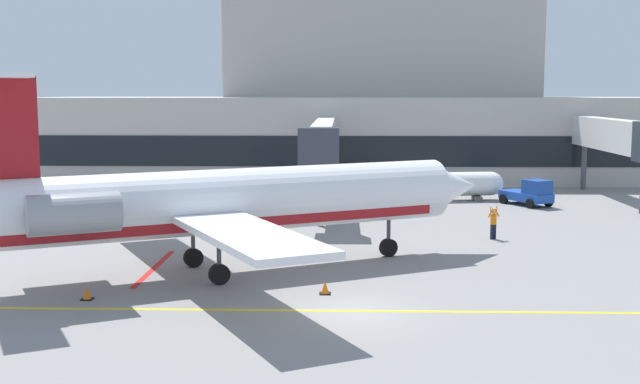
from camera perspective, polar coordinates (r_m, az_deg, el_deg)
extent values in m
cube|color=gray|center=(30.51, 2.58, -8.63)|extent=(120.00, 120.00, 0.10)
cube|color=yellow|center=(30.58, 2.58, -8.49)|extent=(108.00, 0.24, 0.01)
cube|color=red|center=(38.53, -11.76, -5.33)|extent=(0.30, 8.00, 0.01)
cube|color=#B7B2A8|center=(76.58, 3.26, 3.89)|extent=(61.77, 14.15, 7.72)
cube|color=#A8A49A|center=(80.24, 4.34, 11.17)|extent=(29.90, 9.91, 12.25)
cube|color=black|center=(69.52, 3.42, 2.92)|extent=(59.30, 0.12, 2.67)
cube|color=silver|center=(58.73, 0.26, 3.86)|extent=(1.40, 21.47, 2.40)
cube|color=#2D333D|center=(47.12, -0.08, 3.03)|extent=(2.40, 2.00, 2.64)
cylinder|color=#4C4C51|center=(68.17, 0.45, 1.78)|extent=(0.44, 0.44, 3.64)
cylinder|color=#4C4C51|center=(49.12, -0.02, -0.34)|extent=(0.44, 0.44, 3.64)
cube|color=silver|center=(64.82, 20.06, 3.87)|extent=(1.40, 15.84, 2.40)
cylinder|color=#4C4C51|center=(71.14, 18.34, 1.70)|extent=(0.44, 0.44, 3.79)
cylinder|color=white|center=(36.37, -6.58, -0.64)|extent=(21.11, 12.90, 2.92)
cube|color=maroon|center=(36.49, -6.56, -1.89)|extent=(19.00, 11.61, 0.53)
cone|color=white|center=(41.95, 9.30, 0.36)|extent=(4.17, 4.02, 2.86)
cube|color=white|center=(42.02, -11.30, -0.28)|extent=(7.31, 10.10, 0.28)
cube|color=white|center=(30.07, -5.16, -3.11)|extent=(7.31, 10.10, 0.28)
cylinder|color=gray|center=(36.93, -18.29, -0.49)|extent=(3.85, 3.05, 1.61)
cylinder|color=gray|center=(32.41, -17.19, -1.48)|extent=(3.85, 3.05, 1.61)
cube|color=maroon|center=(34.14, -21.70, 4.30)|extent=(2.44, 1.43, 4.09)
cube|color=white|center=(34.11, -21.86, 7.73)|extent=(3.97, 5.09, 0.20)
cylinder|color=#3F3F44|center=(40.24, 4.93, -2.67)|extent=(0.20, 0.20, 1.43)
cylinder|color=black|center=(40.41, 4.91, -3.98)|extent=(0.96, 0.73, 0.90)
cylinder|color=#3F3F44|center=(38.12, -9.07, -3.28)|extent=(0.20, 0.20, 1.43)
cylinder|color=black|center=(38.30, -9.04, -4.66)|extent=(0.96, 0.73, 0.90)
cylinder|color=#3F3F44|center=(34.57, -7.23, -4.33)|extent=(0.20, 0.20, 1.43)
cylinder|color=black|center=(34.77, -7.21, -5.85)|extent=(0.96, 0.73, 0.90)
cube|color=#1E4CB2|center=(60.12, 14.50, -0.30)|extent=(3.50, 4.34, 0.62)
cube|color=#1A4197|center=(59.22, 15.26, 0.35)|extent=(2.15, 2.17, 1.00)
cylinder|color=black|center=(59.75, 16.01, -0.69)|extent=(0.59, 0.75, 0.70)
cylinder|color=black|center=(58.56, 14.80, -0.81)|extent=(0.59, 0.75, 0.70)
cylinder|color=black|center=(61.77, 14.20, -0.38)|extent=(0.59, 0.75, 0.70)
cylinder|color=black|center=(60.62, 12.99, -0.49)|extent=(0.59, 0.75, 0.70)
cube|color=#19389E|center=(50.57, -7.83, -1.51)|extent=(2.84, 3.66, 0.63)
cube|color=navy|center=(49.56, -7.59, -0.62)|extent=(1.90, 1.80, 1.19)
cylinder|color=black|center=(49.74, -6.56, -2.00)|extent=(0.54, 0.75, 0.70)
cylinder|color=black|center=(49.33, -8.44, -2.11)|extent=(0.54, 0.75, 0.70)
cylinder|color=black|center=(51.92, -7.23, -1.63)|extent=(0.54, 0.75, 0.70)
cylinder|color=black|center=(51.53, -9.03, -1.72)|extent=(0.54, 0.75, 0.70)
cylinder|color=white|center=(61.54, 9.55, 0.57)|extent=(6.09, 2.64, 1.82)
sphere|color=white|center=(62.42, 12.15, 0.60)|extent=(1.78, 1.78, 1.78)
sphere|color=white|center=(60.80, 6.89, 0.53)|extent=(1.78, 1.78, 1.78)
cube|color=#59595B|center=(61.46, 7.90, -0.43)|extent=(0.60, 1.64, 0.35)
cube|color=#59595B|center=(61.94, 11.15, -0.44)|extent=(0.60, 1.64, 0.35)
cylinder|color=#191E33|center=(45.88, 12.18, -2.81)|extent=(0.18, 0.18, 0.85)
cylinder|color=#191E33|center=(46.01, 12.37, -2.78)|extent=(0.18, 0.18, 0.85)
cylinder|color=orange|center=(45.82, 12.30, -1.91)|extent=(0.34, 0.34, 0.59)
sphere|color=tan|center=(45.76, 12.31, -1.40)|extent=(0.24, 0.24, 0.24)
cylinder|color=orange|center=(45.63, 12.10, -1.48)|extent=(0.38, 0.27, 0.50)
cylinder|color=#F2590C|center=(45.59, 12.11, -1.20)|extent=(0.06, 0.06, 0.28)
cylinder|color=orange|center=(45.91, 12.52, -1.43)|extent=(0.38, 0.27, 0.50)
cylinder|color=#F2590C|center=(45.88, 12.53, -1.16)|extent=(0.06, 0.06, 0.28)
cone|color=orange|center=(46.66, -6.13, -2.70)|extent=(0.36, 0.36, 0.55)
cube|color=black|center=(46.71, -6.12, -3.01)|extent=(0.47, 0.47, 0.04)
cone|color=orange|center=(32.94, 0.37, -6.84)|extent=(0.36, 0.36, 0.55)
cube|color=black|center=(33.01, 0.36, -7.27)|extent=(0.47, 0.47, 0.04)
cone|color=orange|center=(33.40, -16.32, -6.94)|extent=(0.36, 0.36, 0.55)
cube|color=black|center=(33.47, -16.30, -7.36)|extent=(0.47, 0.47, 0.04)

